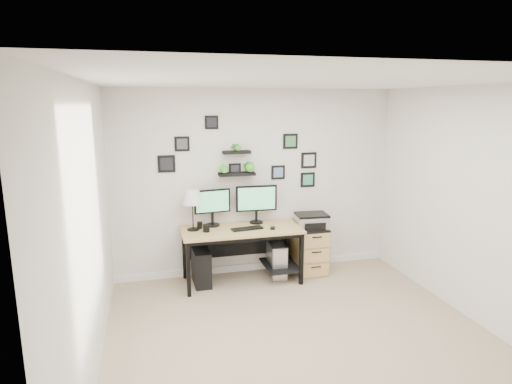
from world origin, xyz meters
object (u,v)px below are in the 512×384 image
object	(u,v)px
monitor_right	(256,201)
pc_tower_grey	(277,259)
pc_tower_black	(201,267)
file_cabinet	(310,249)
mug	(206,228)
table_lamp	(192,198)
printer	(312,221)
monitor_left	(212,205)
desk	(244,236)

from	to	relation	value
monitor_right	pc_tower_grey	size ratio (longest dim) A/B	1.17
pc_tower_black	file_cabinet	world-z (taller)	file_cabinet
mug	table_lamp	bearing A→B (deg)	141.07
pc_tower_black	printer	size ratio (longest dim) A/B	1.04
printer	monitor_left	bearing A→B (deg)	173.67
table_lamp	file_cabinet	size ratio (longest dim) A/B	0.81
monitor_right	mug	distance (m)	0.82
monitor_right	table_lamp	distance (m)	0.91
pc_tower_black	monitor_left	bearing A→B (deg)	39.21
file_cabinet	pc_tower_black	bearing A→B (deg)	-178.70
desk	monitor_left	xyz separation A→B (m)	(-0.39, 0.19, 0.42)
desk	printer	bearing A→B (deg)	2.06
pc_tower_grey	file_cabinet	world-z (taller)	file_cabinet
desk	mug	size ratio (longest dim) A/B	16.24
pc_tower_grey	monitor_left	bearing A→B (deg)	170.27
monitor_left	printer	distance (m)	1.42
monitor_left	desk	bearing A→B (deg)	-25.83
table_lamp	mug	distance (m)	0.43
monitor_left	pc_tower_grey	bearing A→B (deg)	-9.73
monitor_left	pc_tower_grey	xyz separation A→B (m)	(0.87, -0.15, -0.81)
pc_tower_black	table_lamp	bearing A→B (deg)	152.15
monitor_right	printer	world-z (taller)	monitor_right
pc_tower_black	pc_tower_grey	size ratio (longest dim) A/B	0.98
table_lamp	pc_tower_grey	xyz separation A→B (m)	(1.15, -0.03, -0.95)
monitor_left	pc_tower_black	distance (m)	0.85
printer	pc_tower_grey	bearing A→B (deg)	179.55
pc_tower_grey	printer	xyz separation A→B (m)	(0.51, -0.00, 0.53)
printer	pc_tower_black	bearing A→B (deg)	-179.52
file_cabinet	printer	xyz separation A→B (m)	(0.01, -0.02, 0.44)
desk	file_cabinet	bearing A→B (deg)	3.38
mug	file_cabinet	world-z (taller)	mug
monitor_left	printer	world-z (taller)	monitor_left
mug	printer	world-z (taller)	printer
monitor_right	pc_tower_black	size ratio (longest dim) A/B	1.20
table_lamp	mug	xyz separation A→B (m)	(0.16, -0.13, -0.38)
monitor_right	file_cabinet	size ratio (longest dim) A/B	0.87
pc_tower_black	printer	bearing A→B (deg)	-1.17
monitor_left	table_lamp	world-z (taller)	table_lamp
table_lamp	monitor_right	bearing A→B (deg)	7.24
file_cabinet	monitor_left	bearing A→B (deg)	174.54
pc_tower_black	mug	bearing A→B (deg)	-51.63
desk	pc_tower_grey	size ratio (longest dim) A/B	3.24
monitor_left	pc_tower_grey	world-z (taller)	monitor_left
pc_tower_black	file_cabinet	xyz separation A→B (m)	(1.57, 0.04, 0.09)
desk	pc_tower_black	bearing A→B (deg)	177.78
monitor_right	printer	xyz separation A→B (m)	(0.77, -0.14, -0.30)
file_cabinet	monitor_right	bearing A→B (deg)	170.98
monitor_right	pc_tower_black	bearing A→B (deg)	-169.08
mug	pc_tower_grey	bearing A→B (deg)	5.83
pc_tower_grey	file_cabinet	distance (m)	0.51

